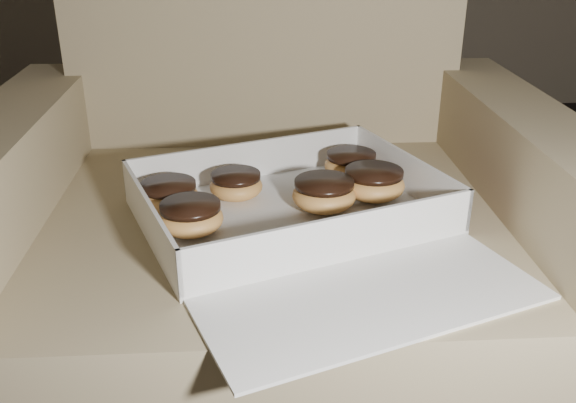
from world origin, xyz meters
The scene contains 11 objects.
armchair centered at (-0.46, 0.24, 0.32)m, with size 0.96×0.81×1.00m.
bakery_box centered at (-0.41, 0.09, 0.46)m, with size 0.59×0.63×0.07m.
donut_a centered at (-0.58, 0.07, 0.48)m, with size 0.09×0.09×0.05m.
donut_b centered at (-0.31, 0.27, 0.48)m, with size 0.09×0.09×0.05m.
donut_c centered at (-0.38, 0.14, 0.48)m, with size 0.10×0.10×0.05m.
donut_d centered at (-0.51, 0.19, 0.48)m, with size 0.09×0.09×0.04m.
donut_e centered at (-0.62, 0.15, 0.48)m, with size 0.09×0.09×0.05m.
donut_f centered at (-0.29, 0.18, 0.48)m, with size 0.10×0.10×0.05m.
crumb_a centered at (-0.59, -0.02, 0.46)m, with size 0.01×0.01×0.00m, color black.
crumb_b centered at (-0.53, -0.02, 0.46)m, with size 0.01×0.01×0.00m, color black.
crumb_c centered at (-0.49, 0.04, 0.46)m, with size 0.01×0.01×0.00m, color black.
Camera 1 is at (-0.49, -0.77, 0.89)m, focal length 40.00 mm.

